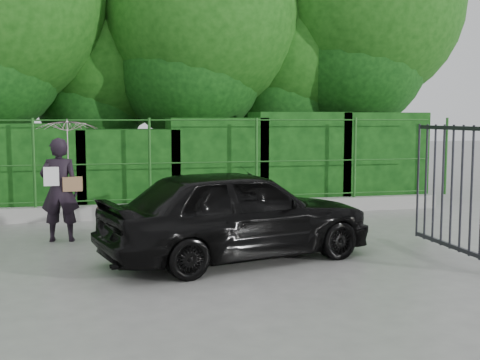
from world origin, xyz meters
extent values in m
plane|color=gray|center=(0.00, 0.00, 0.00)|extent=(80.00, 80.00, 0.00)
cube|color=#9E9E99|center=(0.00, 4.50, 0.15)|extent=(14.00, 0.25, 0.30)
cylinder|color=#1D521A|center=(-1.90, 4.50, 1.20)|extent=(0.06, 0.06, 1.80)
cylinder|color=#1D521A|center=(0.40, 4.50, 1.20)|extent=(0.06, 0.06, 1.80)
cylinder|color=#1D521A|center=(2.70, 4.50, 1.20)|extent=(0.06, 0.06, 1.80)
cylinder|color=#1D521A|center=(5.00, 4.50, 1.20)|extent=(0.06, 0.06, 1.80)
cylinder|color=#1D521A|center=(7.30, 4.50, 1.20)|extent=(0.06, 0.06, 1.80)
cylinder|color=#1D521A|center=(0.00, 4.50, 0.40)|extent=(13.60, 0.03, 0.03)
cylinder|color=#1D521A|center=(0.00, 4.50, 1.15)|extent=(13.60, 0.03, 0.03)
cylinder|color=#1D521A|center=(0.00, 4.50, 2.05)|extent=(13.60, 0.03, 0.03)
cube|color=black|center=(-2.00, 5.50, 0.99)|extent=(2.20, 1.20, 1.98)
cube|color=black|center=(0.00, 5.50, 0.92)|extent=(2.20, 1.20, 1.84)
cube|color=black|center=(2.00, 5.50, 1.05)|extent=(2.20, 1.20, 2.10)
cube|color=black|center=(4.00, 5.50, 1.12)|extent=(2.20, 1.20, 2.23)
cube|color=black|center=(6.00, 5.50, 1.11)|extent=(2.20, 1.20, 2.22)
cylinder|color=black|center=(-0.50, 8.50, 1.62)|extent=(0.36, 0.36, 3.25)
sphere|color=#14470F|center=(-0.50, 8.50, 3.58)|extent=(3.90, 3.90, 3.90)
cylinder|color=black|center=(2.00, 7.50, 2.12)|extent=(0.36, 0.36, 4.25)
sphere|color=#14470F|center=(2.00, 7.50, 4.68)|extent=(5.10, 5.10, 5.10)
cylinder|color=black|center=(4.50, 8.20, 1.75)|extent=(0.36, 0.36, 3.50)
sphere|color=#14470F|center=(4.50, 8.20, 3.85)|extent=(4.20, 4.20, 4.20)
cylinder|color=black|center=(6.50, 7.80, 2.38)|extent=(0.36, 0.36, 4.75)
sphere|color=#14470F|center=(6.50, 7.80, 5.23)|extent=(5.70, 5.70, 5.70)
cube|color=#26262D|center=(4.60, -0.05, 0.15)|extent=(0.05, 2.00, 0.06)
cube|color=#26262D|center=(4.60, -0.05, 1.95)|extent=(0.05, 2.00, 0.06)
cylinder|color=#26262D|center=(4.60, -0.50, 1.05)|extent=(0.04, 0.04, 1.90)
cylinder|color=#26262D|center=(4.60, -0.25, 1.05)|extent=(0.04, 0.04, 1.90)
cylinder|color=#26262D|center=(4.60, 0.00, 1.05)|extent=(0.04, 0.04, 1.90)
cylinder|color=#26262D|center=(4.60, 0.25, 1.05)|extent=(0.04, 0.04, 1.90)
cylinder|color=#26262D|center=(4.60, 0.50, 1.05)|extent=(0.04, 0.04, 1.90)
cylinder|color=#26262D|center=(4.60, 0.75, 1.05)|extent=(0.04, 0.04, 1.90)
cylinder|color=#26262D|center=(4.60, 1.00, 1.05)|extent=(0.04, 0.04, 1.90)
imported|color=black|center=(-1.29, 2.44, 0.88)|extent=(0.69, 0.50, 1.77)
imported|color=#FBBDE4|center=(-1.14, 2.49, 1.63)|extent=(1.01, 1.03, 0.92)
cube|color=#936A47|center=(-1.07, 2.36, 0.99)|extent=(0.32, 0.15, 0.24)
cube|color=white|center=(-1.41, 2.32, 1.13)|extent=(0.25, 0.02, 0.32)
imported|color=black|center=(1.36, 0.47, 0.70)|extent=(4.38, 2.67, 1.39)
camera|label=1|loc=(-0.59, -8.11, 2.11)|focal=45.00mm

